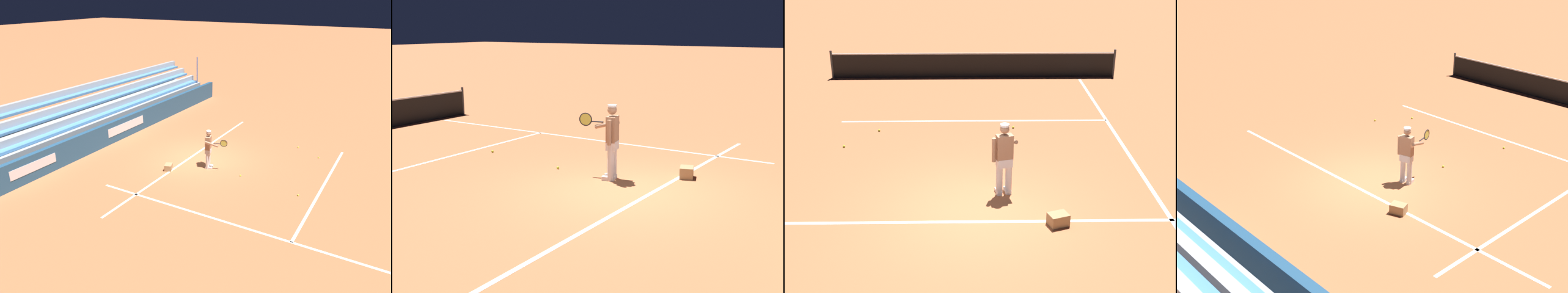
{
  "view_description": "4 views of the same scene",
  "coord_description": "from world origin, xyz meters",
  "views": [
    {
      "loc": [
        13.99,
        7.81,
        7.1
      ],
      "look_at": [
        0.27,
        -0.12,
        0.7
      ],
      "focal_mm": 35.0,
      "sensor_mm": 36.0,
      "label": 1
    },
    {
      "loc": [
        -9.67,
        -5.31,
        3.42
      ],
      "look_at": [
        -0.19,
        0.85,
        0.91
      ],
      "focal_mm": 50.0,
      "sensor_mm": 36.0,
      "label": 2
    },
    {
      "loc": [
        -0.1,
        -10.32,
        5.95
      ],
      "look_at": [
        0.1,
        1.43,
        0.89
      ],
      "focal_mm": 50.0,
      "sensor_mm": 36.0,
      "label": 3
    },
    {
      "loc": [
        10.21,
        -9.52,
        7.28
      ],
      "look_at": [
        -0.5,
        0.46,
        0.86
      ],
      "focal_mm": 50.0,
      "sensor_mm": 36.0,
      "label": 4
    }
  ],
  "objects": [
    {
      "name": "court_service_line_white",
      "position": [
        0.0,
        5.5,
        0.0
      ],
      "size": [
        8.22,
        0.1,
        0.01
      ],
      "primitive_type": "cube",
      "color": "white",
      "rests_on": "ground"
    },
    {
      "name": "tennis_ball_near_player",
      "position": [
        1.15,
        4.86,
        0.03
      ],
      "size": [
        0.07,
        0.07,
        0.07
      ],
      "primitive_type": "sphere",
      "color": "#CCE533",
      "rests_on": "ground"
    },
    {
      "name": "court_baseline_white",
      "position": [
        0.0,
        -0.5,
        0.0
      ],
      "size": [
        12.0,
        0.1,
        0.01
      ],
      "primitive_type": "cube",
      "color": "white",
      "rests_on": "ground"
    },
    {
      "name": "tennis_player",
      "position": [
        0.63,
        0.75,
        0.89
      ],
      "size": [
        0.59,
        1.06,
        1.71
      ],
      "color": "silver",
      "rests_on": "ground"
    },
    {
      "name": "tennis_ball_far_right",
      "position": [
        -2.83,
        4.67,
        0.03
      ],
      "size": [
        0.07,
        0.07,
        0.07
      ],
      "primitive_type": "sphere",
      "color": "#CCE533",
      "rests_on": "ground"
    },
    {
      "name": "ground_plane",
      "position": [
        0.0,
        0.0,
        0.0
      ],
      "size": [
        160.0,
        160.0,
        0.0
      ],
      "primitive_type": "plane",
      "color": "#B7663D"
    },
    {
      "name": "back_wall_sponsor_board",
      "position": [
        0.01,
        -4.93,
        0.55
      ],
      "size": [
        20.67,
        0.25,
        1.1
      ],
      "color": "navy",
      "rests_on": "ground"
    },
    {
      "name": "tennis_ball_midcourt",
      "position": [
        0.71,
        2.3,
        0.03
      ],
      "size": [
        0.07,
        0.07,
        0.07
      ],
      "primitive_type": "sphere",
      "color": "#CCE533",
      "rests_on": "ground"
    },
    {
      "name": "tennis_ball_toward_net",
      "position": [
        -3.61,
        3.5,
        0.03
      ],
      "size": [
        0.07,
        0.07,
        0.07
      ],
      "primitive_type": "sphere",
      "color": "#CCE533",
      "rests_on": "ground"
    },
    {
      "name": "ball_box_cardboard",
      "position": [
        1.68,
        -0.65,
        0.13
      ],
      "size": [
        0.48,
        0.42,
        0.26
      ],
      "primitive_type": "cube",
      "rotation": [
        0.0,
        0.0,
        0.35
      ],
      "color": "#A87F51",
      "rests_on": "ground"
    },
    {
      "name": "tennis_net",
      "position": [
        0.0,
        10.42,
        0.49
      ],
      "size": [
        11.09,
        0.09,
        1.07
      ],
      "color": "#33383D",
      "rests_on": "ground"
    }
  ]
}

